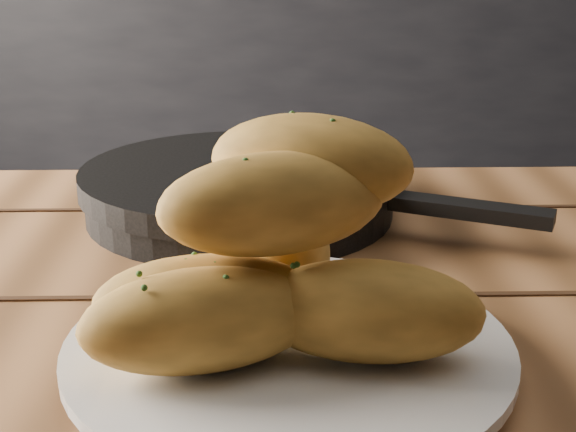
# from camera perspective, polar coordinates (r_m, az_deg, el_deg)

# --- Properties ---
(counter) EXTENTS (2.80, 0.60, 0.90)m
(counter) POSITION_cam_1_polar(r_m,az_deg,el_deg) (2.82, 10.33, 7.67)
(counter) COLOR black
(counter) RESTS_ON ground
(plate) EXTENTS (0.27, 0.27, 0.02)m
(plate) POSITION_cam_1_polar(r_m,az_deg,el_deg) (0.49, 0.06, -9.64)
(plate) COLOR white
(plate) RESTS_ON table
(bread_rolls) EXTENTS (0.24, 0.20, 0.13)m
(bread_rolls) POSITION_cam_1_polar(r_m,az_deg,el_deg) (0.47, -1.05, -3.28)
(bread_rolls) COLOR gold
(bread_rolls) RESTS_ON plate
(skillet) EXTENTS (0.41, 0.30, 0.05)m
(skillet) POSITION_cam_1_polar(r_m,az_deg,el_deg) (0.75, -3.30, 1.89)
(skillet) COLOR black
(skillet) RESTS_ON table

